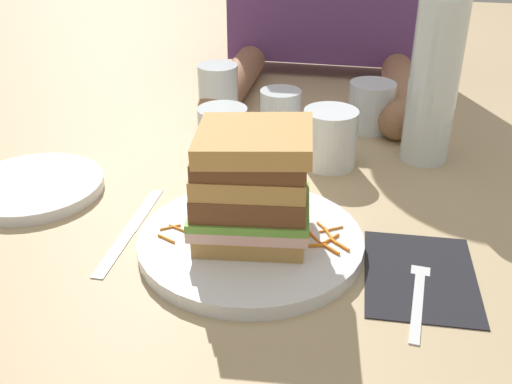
% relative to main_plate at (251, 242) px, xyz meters
% --- Properties ---
extents(ground_plane, '(3.00, 3.00, 0.00)m').
position_rel_main_plate_xyz_m(ground_plane, '(0.01, 0.01, -0.01)').
color(ground_plane, tan).
extents(main_plate, '(0.26, 0.26, 0.02)m').
position_rel_main_plate_xyz_m(main_plate, '(0.00, 0.00, 0.00)').
color(main_plate, white).
rests_on(main_plate, ground_plane).
extents(sandwich, '(0.14, 0.12, 0.13)m').
position_rel_main_plate_xyz_m(sandwich, '(0.00, -0.00, 0.07)').
color(sandwich, tan).
rests_on(sandwich, main_plate).
extents(carrot_shred_0, '(0.02, 0.01, 0.00)m').
position_rel_main_plate_xyz_m(carrot_shred_0, '(-0.09, -0.03, 0.01)').
color(carrot_shred_0, orange).
rests_on(carrot_shred_0, main_plate).
extents(carrot_shred_1, '(0.03, 0.01, 0.00)m').
position_rel_main_plate_xyz_m(carrot_shred_1, '(-0.08, -0.00, 0.01)').
color(carrot_shred_1, orange).
rests_on(carrot_shred_1, main_plate).
extents(carrot_shred_2, '(0.02, 0.02, 0.00)m').
position_rel_main_plate_xyz_m(carrot_shred_2, '(-0.07, 0.00, 0.01)').
color(carrot_shred_2, orange).
rests_on(carrot_shred_2, main_plate).
extents(carrot_shred_3, '(0.01, 0.02, 0.00)m').
position_rel_main_plate_xyz_m(carrot_shred_3, '(-0.06, -0.00, 0.01)').
color(carrot_shred_3, orange).
rests_on(carrot_shred_3, main_plate).
extents(carrot_shred_4, '(0.02, 0.02, 0.00)m').
position_rel_main_plate_xyz_m(carrot_shred_4, '(-0.09, -0.00, 0.01)').
color(carrot_shred_4, orange).
rests_on(carrot_shred_4, main_plate).
extents(carrot_shred_5, '(0.01, 0.03, 0.00)m').
position_rel_main_plate_xyz_m(carrot_shred_5, '(-0.08, 0.01, 0.01)').
color(carrot_shred_5, orange).
rests_on(carrot_shred_5, main_plate).
extents(carrot_shred_6, '(0.03, 0.01, 0.00)m').
position_rel_main_plate_xyz_m(carrot_shred_6, '(0.07, -0.01, 0.01)').
color(carrot_shred_6, orange).
rests_on(carrot_shred_6, main_plate).
extents(carrot_shred_7, '(0.02, 0.02, 0.00)m').
position_rel_main_plate_xyz_m(carrot_shred_7, '(0.09, 0.01, 0.01)').
color(carrot_shred_7, orange).
rests_on(carrot_shred_7, main_plate).
extents(carrot_shred_8, '(0.02, 0.02, 0.00)m').
position_rel_main_plate_xyz_m(carrot_shred_8, '(0.09, -0.01, 0.01)').
color(carrot_shred_8, orange).
rests_on(carrot_shred_8, main_plate).
extents(carrot_shred_9, '(0.02, 0.02, 0.00)m').
position_rel_main_plate_xyz_m(carrot_shred_9, '(0.10, -0.00, 0.01)').
color(carrot_shred_9, orange).
rests_on(carrot_shred_9, main_plate).
extents(carrot_shred_10, '(0.02, 0.01, 0.00)m').
position_rel_main_plate_xyz_m(carrot_shred_10, '(0.06, 0.01, 0.01)').
color(carrot_shred_10, orange).
rests_on(carrot_shred_10, main_plate).
extents(carrot_shred_11, '(0.02, 0.02, 0.00)m').
position_rel_main_plate_xyz_m(carrot_shred_11, '(0.08, 0.03, 0.01)').
color(carrot_shred_11, orange).
rests_on(carrot_shred_11, main_plate).
extents(carrot_shred_12, '(0.02, 0.03, 0.00)m').
position_rel_main_plate_xyz_m(carrot_shred_12, '(0.09, 0.01, 0.01)').
color(carrot_shred_12, orange).
rests_on(carrot_shred_12, main_plate).
extents(carrot_shred_13, '(0.02, 0.03, 0.00)m').
position_rel_main_plate_xyz_m(carrot_shred_13, '(0.07, 0.01, 0.01)').
color(carrot_shred_13, orange).
rests_on(carrot_shred_13, main_plate).
extents(carrot_shred_14, '(0.03, 0.02, 0.00)m').
position_rel_main_plate_xyz_m(carrot_shred_14, '(0.09, 0.03, 0.01)').
color(carrot_shred_14, orange).
rests_on(carrot_shred_14, main_plate).
extents(napkin_dark, '(0.12, 0.16, 0.00)m').
position_rel_main_plate_xyz_m(napkin_dark, '(0.19, -0.02, -0.01)').
color(napkin_dark, black).
rests_on(napkin_dark, ground_plane).
extents(fork, '(0.03, 0.17, 0.00)m').
position_rel_main_plate_xyz_m(fork, '(0.19, -0.04, -0.00)').
color(fork, silver).
rests_on(fork, napkin_dark).
extents(knife, '(0.02, 0.20, 0.00)m').
position_rel_main_plate_xyz_m(knife, '(-0.15, 0.00, -0.01)').
color(knife, silver).
rests_on(knife, ground_plane).
extents(juice_glass, '(0.08, 0.08, 0.08)m').
position_rel_main_plate_xyz_m(juice_glass, '(0.07, 0.24, 0.03)').
color(juice_glass, white).
rests_on(juice_glass, ground_plane).
extents(water_bottle, '(0.07, 0.07, 0.30)m').
position_rel_main_plate_xyz_m(water_bottle, '(0.20, 0.28, 0.13)').
color(water_bottle, silver).
rests_on(water_bottle, ground_plane).
extents(empty_tumbler_0, '(0.07, 0.07, 0.10)m').
position_rel_main_plate_xyz_m(empty_tumbler_0, '(-0.13, 0.36, 0.04)').
color(empty_tumbler_0, silver).
rests_on(empty_tumbler_0, ground_plane).
extents(empty_tumbler_1, '(0.07, 0.07, 0.08)m').
position_rel_main_plate_xyz_m(empty_tumbler_1, '(-0.09, 0.23, 0.03)').
color(empty_tumbler_1, silver).
rests_on(empty_tumbler_1, ground_plane).
extents(empty_tumbler_2, '(0.07, 0.07, 0.08)m').
position_rel_main_plate_xyz_m(empty_tumbler_2, '(0.12, 0.38, 0.03)').
color(empty_tumbler_2, silver).
rests_on(empty_tumbler_2, ground_plane).
extents(empty_tumbler_3, '(0.06, 0.06, 0.08)m').
position_rel_main_plate_xyz_m(empty_tumbler_3, '(-0.02, 0.32, 0.03)').
color(empty_tumbler_3, silver).
rests_on(empty_tumbler_3, ground_plane).
extents(side_plate, '(0.18, 0.18, 0.01)m').
position_rel_main_plate_xyz_m(side_plate, '(-0.31, 0.08, -0.00)').
color(side_plate, white).
rests_on(side_plate, ground_plane).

